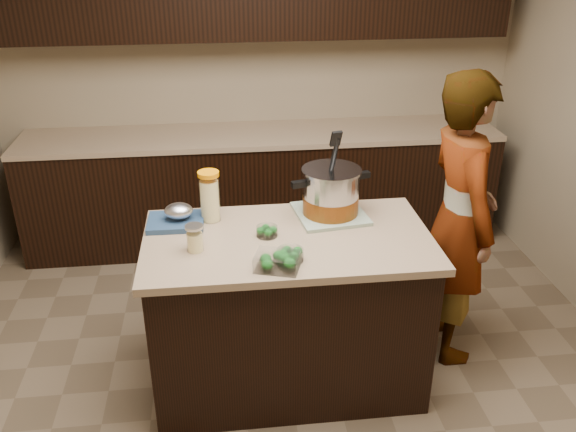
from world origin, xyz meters
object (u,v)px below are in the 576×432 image
object	(u,v)px
island	(288,311)
lemonade_pitcher	(210,198)
person	(459,220)
stock_pot	(331,194)

from	to	relation	value
island	lemonade_pitcher	bearing A→B (deg)	147.28
person	lemonade_pitcher	bearing A→B (deg)	85.46
island	lemonade_pitcher	distance (m)	0.74
stock_pot	lemonade_pitcher	xyz separation A→B (m)	(-0.64, 0.02, 0.00)
person	stock_pot	bearing A→B (deg)	85.33
island	person	bearing A→B (deg)	11.27
person	island	bearing A→B (deg)	98.94
island	person	size ratio (longest dim) A/B	0.87
lemonade_pitcher	stock_pot	bearing A→B (deg)	-2.06
stock_pot	lemonade_pitcher	bearing A→B (deg)	164.39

